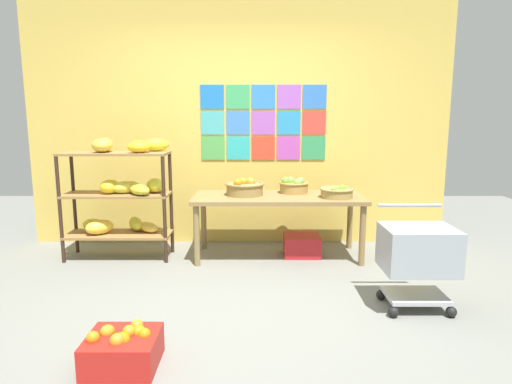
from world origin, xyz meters
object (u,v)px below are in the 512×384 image
display_table (278,202)px  fruit_basket_back_right (337,192)px  banana_shelf_unit (122,191)px  fruit_basket_right (294,186)px  orange_crate_foreground (123,348)px  produce_crate_under_table (302,245)px  shopping_cart (418,253)px  fruit_basket_left (245,187)px

display_table → fruit_basket_back_right: bearing=-10.5°
banana_shelf_unit → fruit_basket_back_right: bearing=-2.3°
banana_shelf_unit → fruit_basket_right: banana_shelf_unit is taller
fruit_basket_back_right → banana_shelf_unit: bearing=177.7°
banana_shelf_unit → fruit_basket_back_right: (2.18, -0.09, 0.00)m
display_table → orange_crate_foreground: size_ratio=4.23×
banana_shelf_unit → produce_crate_under_table: size_ratio=3.27×
fruit_basket_right → shopping_cart: 1.67m
banana_shelf_unit → fruit_basket_left: 1.25m
display_table → fruit_basket_back_right: (0.58, -0.11, 0.13)m
banana_shelf_unit → fruit_basket_left: bearing=3.1°
fruit_basket_left → shopping_cart: 1.89m
fruit_basket_back_right → produce_crate_under_table: (-0.33, 0.14, -0.59)m
produce_crate_under_table → orange_crate_foreground: 2.44m
banana_shelf_unit → produce_crate_under_table: (1.85, 0.06, -0.59)m
orange_crate_foreground → fruit_basket_left: bearing=72.5°
fruit_basket_right → produce_crate_under_table: bearing=-58.3°
fruit_basket_right → produce_crate_under_table: 0.63m
fruit_basket_left → fruit_basket_back_right: fruit_basket_left is taller
produce_crate_under_table → orange_crate_foreground: (-1.26, -2.09, 0.00)m
banana_shelf_unit → shopping_cart: bearing=-25.6°
fruit_basket_back_right → orange_crate_foreground: 2.58m
fruit_basket_back_right → fruit_basket_left: bearing=170.6°
fruit_basket_back_right → produce_crate_under_table: 0.69m
fruit_basket_left → produce_crate_under_table: fruit_basket_left is taller
display_table → fruit_basket_right: (0.17, 0.17, 0.14)m
display_table → fruit_basket_left: 0.38m
orange_crate_foreground → shopping_cart: shopping_cart is taller
fruit_basket_left → produce_crate_under_table: 0.86m
fruit_basket_left → produce_crate_under_table: size_ratio=1.07×
display_table → orange_crate_foreground: 2.33m
produce_crate_under_table → fruit_basket_right: bearing=121.7°
fruit_basket_right → produce_crate_under_table: (0.08, -0.13, -0.61)m
banana_shelf_unit → orange_crate_foreground: bearing=-73.9°
orange_crate_foreground → fruit_basket_back_right: bearing=50.7°
fruit_basket_right → fruit_basket_back_right: bearing=-34.0°
display_table → fruit_basket_right: 0.28m
fruit_basket_right → fruit_basket_left: fruit_basket_left is taller
banana_shelf_unit → fruit_basket_back_right: size_ratio=3.67×
fruit_basket_right → banana_shelf_unit: bearing=-173.9°
shopping_cart → banana_shelf_unit: bearing=149.1°
display_table → fruit_basket_back_right: size_ratio=5.15×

